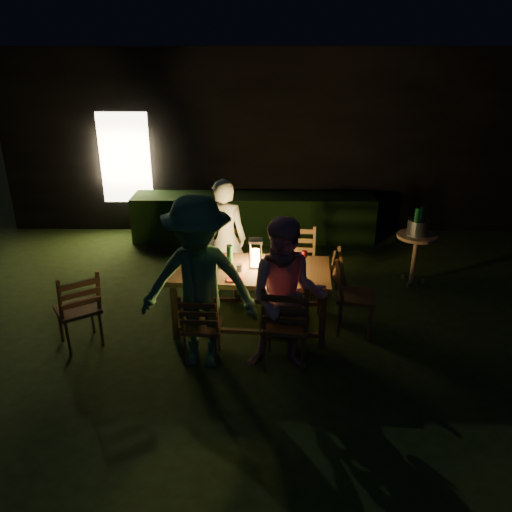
{
  "coord_description": "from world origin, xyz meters",
  "views": [
    {
      "loc": [
        -0.3,
        -4.64,
        3.17
      ],
      "look_at": [
        -0.4,
        0.96,
        0.83
      ],
      "focal_mm": 35.0,
      "sensor_mm": 36.0,
      "label": 1
    }
  ],
  "objects_px": {
    "dining_table": "(251,274)",
    "ice_bucket": "(418,227)",
    "bottle_table": "(230,257)",
    "bottle_bucket_b": "(421,223)",
    "chair_near_left": "(202,338)",
    "chair_spare": "(80,322)",
    "chair_near_right": "(285,338)",
    "person_opp_right": "(287,297)",
    "chair_far_left": "(224,276)",
    "side_table": "(416,241)",
    "person_house_side": "(224,239)",
    "bottle_bucket_a": "(416,225)",
    "chair_far_right": "(298,279)",
    "person_opp_left": "(199,284)",
    "chair_end": "(354,308)",
    "lantern": "(256,255)"
  },
  "relations": [
    {
      "from": "bottle_bucket_b",
      "to": "chair_end",
      "type": "bearing_deg",
      "value": -129.23
    },
    {
      "from": "chair_near_left",
      "to": "person_house_side",
      "type": "height_order",
      "value": "person_house_side"
    },
    {
      "from": "bottle_table",
      "to": "bottle_bucket_b",
      "type": "bearing_deg",
      "value": 25.95
    },
    {
      "from": "chair_near_right",
      "to": "dining_table",
      "type": "bearing_deg",
      "value": 123.48
    },
    {
      "from": "dining_table",
      "to": "chair_far_right",
      "type": "distance_m",
      "value": 1.02
    },
    {
      "from": "chair_far_left",
      "to": "person_opp_left",
      "type": "xyz_separation_m",
      "value": [
        -0.12,
        -1.59,
        0.64
      ]
    },
    {
      "from": "ice_bucket",
      "to": "chair_spare",
      "type": "bearing_deg",
      "value": -157.98
    },
    {
      "from": "person_opp_left",
      "to": "bottle_bucket_a",
      "type": "relative_size",
      "value": 5.87
    },
    {
      "from": "dining_table",
      "to": "chair_spare",
      "type": "xyz_separation_m",
      "value": [
        -1.93,
        -0.47,
        -0.39
      ]
    },
    {
      "from": "person_opp_right",
      "to": "side_table",
      "type": "bearing_deg",
      "value": 52.08
    },
    {
      "from": "person_house_side",
      "to": "ice_bucket",
      "type": "height_order",
      "value": "person_house_side"
    },
    {
      "from": "person_opp_left",
      "to": "side_table",
      "type": "relative_size",
      "value": 2.5
    },
    {
      "from": "person_opp_right",
      "to": "side_table",
      "type": "height_order",
      "value": "person_opp_right"
    },
    {
      "from": "bottle_bucket_a",
      "to": "bottle_bucket_b",
      "type": "bearing_deg",
      "value": 38.66
    },
    {
      "from": "chair_far_left",
      "to": "side_table",
      "type": "bearing_deg",
      "value": -166.41
    },
    {
      "from": "side_table",
      "to": "chair_far_left",
      "type": "bearing_deg",
      "value": -170.68
    },
    {
      "from": "chair_far_right",
      "to": "bottle_table",
      "type": "distance_m",
      "value": 1.27
    },
    {
      "from": "chair_end",
      "to": "lantern",
      "type": "relative_size",
      "value": 2.94
    },
    {
      "from": "chair_far_right",
      "to": "chair_spare",
      "type": "distance_m",
      "value": 2.8
    },
    {
      "from": "person_house_side",
      "to": "person_opp_right",
      "type": "xyz_separation_m",
      "value": [
        0.77,
        -1.71,
        0.02
      ]
    },
    {
      "from": "bottle_bucket_a",
      "to": "chair_far_left",
      "type": "bearing_deg",
      "value": -171.35
    },
    {
      "from": "dining_table",
      "to": "chair_far_left",
      "type": "bearing_deg",
      "value": 120.3
    },
    {
      "from": "dining_table",
      "to": "person_opp_right",
      "type": "relative_size",
      "value": 1.15
    },
    {
      "from": "chair_far_left",
      "to": "ice_bucket",
      "type": "xyz_separation_m",
      "value": [
        2.69,
        0.44,
        0.56
      ]
    },
    {
      "from": "chair_spare",
      "to": "side_table",
      "type": "height_order",
      "value": "chair_spare"
    },
    {
      "from": "bottle_table",
      "to": "chair_far_right",
      "type": "bearing_deg",
      "value": 39.46
    },
    {
      "from": "person_house_side",
      "to": "person_opp_right",
      "type": "distance_m",
      "value": 1.87
    },
    {
      "from": "ice_bucket",
      "to": "chair_near_left",
      "type": "bearing_deg",
      "value": -144.87
    },
    {
      "from": "chair_far_right",
      "to": "chair_spare",
      "type": "bearing_deg",
      "value": 28.87
    },
    {
      "from": "lantern",
      "to": "person_house_side",
      "type": "bearing_deg",
      "value": 118.51
    },
    {
      "from": "chair_near_right",
      "to": "person_house_side",
      "type": "distance_m",
      "value": 1.9
    },
    {
      "from": "dining_table",
      "to": "ice_bucket",
      "type": "bearing_deg",
      "value": 32.9
    },
    {
      "from": "chair_end",
      "to": "side_table",
      "type": "xyz_separation_m",
      "value": [
        1.07,
        1.34,
        0.35
      ]
    },
    {
      "from": "bottle_bucket_b",
      "to": "lantern",
      "type": "bearing_deg",
      "value": -151.66
    },
    {
      "from": "chair_spare",
      "to": "bottle_table",
      "type": "height_order",
      "value": "bottle_table"
    },
    {
      "from": "bottle_table",
      "to": "bottle_bucket_a",
      "type": "xyz_separation_m",
      "value": [
        2.5,
        1.18,
        -0.0
      ]
    },
    {
      "from": "dining_table",
      "to": "side_table",
      "type": "height_order",
      "value": "dining_table"
    },
    {
      "from": "person_house_side",
      "to": "bottle_table",
      "type": "bearing_deg",
      "value": 103.71
    },
    {
      "from": "person_opp_left",
      "to": "bottle_bucket_b",
      "type": "bearing_deg",
      "value": 40.31
    },
    {
      "from": "chair_far_left",
      "to": "person_opp_right",
      "type": "bearing_deg",
      "value": 119.29
    },
    {
      "from": "chair_near_right",
      "to": "chair_spare",
      "type": "distance_m",
      "value": 2.34
    },
    {
      "from": "dining_table",
      "to": "chair_near_left",
      "type": "xyz_separation_m",
      "value": [
        -0.51,
        -0.73,
        -0.42
      ]
    },
    {
      "from": "chair_spare",
      "to": "bottle_table",
      "type": "distance_m",
      "value": 1.85
    },
    {
      "from": "chair_end",
      "to": "side_table",
      "type": "relative_size",
      "value": 1.37
    },
    {
      "from": "ice_bucket",
      "to": "bottle_bucket_a",
      "type": "relative_size",
      "value": 0.94
    },
    {
      "from": "chair_near_right",
      "to": "person_opp_right",
      "type": "xyz_separation_m",
      "value": [
        -0.0,
        -0.05,
        0.52
      ]
    },
    {
      "from": "chair_near_left",
      "to": "chair_spare",
      "type": "distance_m",
      "value": 1.45
    },
    {
      "from": "lantern",
      "to": "ice_bucket",
      "type": "distance_m",
      "value": 2.55
    },
    {
      "from": "chair_far_left",
      "to": "bottle_table",
      "type": "relative_size",
      "value": 3.49
    },
    {
      "from": "chair_far_left",
      "to": "ice_bucket",
      "type": "height_order",
      "value": "chair_far_left"
    }
  ]
}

